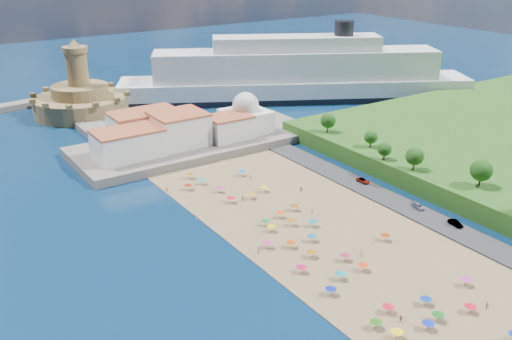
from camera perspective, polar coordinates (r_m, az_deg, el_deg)
ground at (r=150.20m, az=4.05°, el=-6.13°), size 700.00×700.00×0.00m
terrace at (r=211.22m, az=-5.89°, el=2.76°), size 90.00×36.00×3.00m
jetty at (r=233.89m, az=-14.75°, el=3.97°), size 18.00×70.00×2.40m
waterfront_buildings at (r=204.37m, az=-9.27°, el=3.80°), size 57.00×29.00×11.00m
domed_building at (r=216.84m, az=-1.04°, el=5.46°), size 16.00×16.00×15.00m
fortress at (r=260.00m, az=-17.13°, el=6.76°), size 40.00×40.00×32.40m
cruise_ship at (r=273.52m, az=4.02°, el=9.29°), size 158.06×101.08×36.40m
beach_parasols at (r=139.69m, az=6.65°, el=-7.54°), size 29.68×115.19×2.20m
beachgoers at (r=150.02m, az=3.66°, el=-5.67°), size 36.07×97.40×1.85m
parked_cars at (r=169.20m, az=14.78°, el=-2.96°), size 2.57×39.42×1.45m
hillside_trees at (r=174.80m, az=18.14°, el=0.58°), size 12.36×107.45×7.99m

